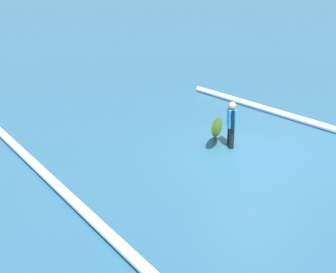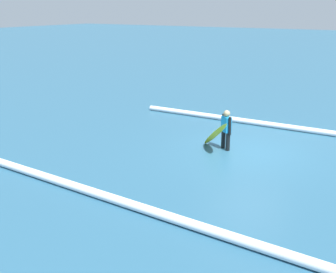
# 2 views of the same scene
# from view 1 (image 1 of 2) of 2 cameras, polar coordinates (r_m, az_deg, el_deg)

# --- Properties ---
(ground_plane) EXTENTS (157.15, 157.15, 0.00)m
(ground_plane) POSITION_cam_1_polar(r_m,az_deg,el_deg) (13.09, 10.72, -1.93)
(ground_plane) COLOR #26546F
(surfer) EXTENTS (0.45, 0.38, 1.32)m
(surfer) POSITION_cam_1_polar(r_m,az_deg,el_deg) (13.14, 7.77, 1.77)
(surfer) COLOR black
(surfer) RESTS_ON ground_plane
(surfboard) EXTENTS (1.41, 1.28, 1.17)m
(surfboard) POSITION_cam_1_polar(r_m,az_deg,el_deg) (13.12, 5.97, 1.05)
(surfboard) COLOR yellow
(surfboard) RESTS_ON ground_plane
(wave_crest_midground) EXTENTS (24.80, 1.16, 0.22)m
(wave_crest_midground) POSITION_cam_1_polar(r_m,az_deg,el_deg) (10.33, -11.60, -7.66)
(wave_crest_midground) COLOR white
(wave_crest_midground) RESTS_ON ground_plane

